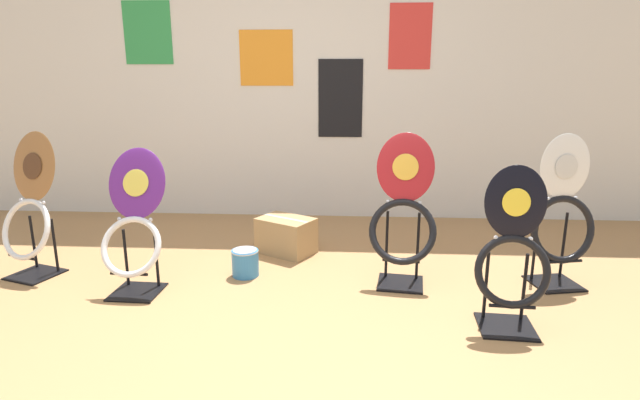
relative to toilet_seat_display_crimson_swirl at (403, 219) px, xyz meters
The scene contains 9 objects.
ground_plane 1.30m from the toilet_seat_display_crimson_swirl, 132.01° to the right, with size 14.00×14.00×0.00m, color #A37547.
wall_back 1.96m from the toilet_seat_display_crimson_swirl, 117.91° to the left, with size 8.00×0.07×2.60m.
toilet_seat_display_crimson_swirl is the anchor object (origin of this frame).
toilet_seat_display_purple_note 1.62m from the toilet_seat_display_crimson_swirl, behind, with size 0.37×0.36×0.86m.
toilet_seat_display_white_plain 0.97m from the toilet_seat_display_crimson_swirl, ahead, with size 0.44×0.33×0.95m.
toilet_seat_display_jazz_black 0.74m from the toilet_seat_display_crimson_swirl, 47.91° to the right, with size 0.38×0.30×0.85m.
toilet_seat_display_woodgrain 2.38m from the toilet_seat_display_crimson_swirl, behind, with size 0.45×0.38×0.93m.
paint_can 1.06m from the toilet_seat_display_crimson_swirl, behind, with size 0.18×0.18×0.18m.
storage_box 0.99m from the toilet_seat_display_crimson_swirl, 147.31° to the left, with size 0.47×0.43×0.27m.
Camera 1 is at (0.49, -2.05, 1.28)m, focal length 28.00 mm.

